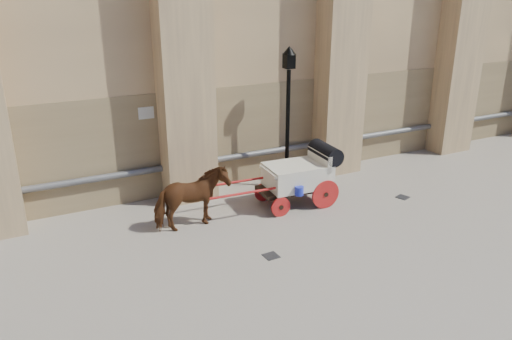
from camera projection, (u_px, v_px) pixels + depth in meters
ground at (282, 244)px, 11.71m from camera, size 90.00×90.00×0.00m
horse at (192, 199)px, 12.23m from camera, size 1.89×0.98×1.55m
carriage at (302, 173)px, 13.61m from camera, size 3.79×1.37×1.64m
street_lamp at (288, 115)px, 14.32m from camera, size 0.39×0.39×4.15m
drain_grate_near at (271, 256)px, 11.17m from camera, size 0.34×0.34×0.01m
drain_grate_far at (403, 197)px, 14.28m from camera, size 0.41×0.41×0.01m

